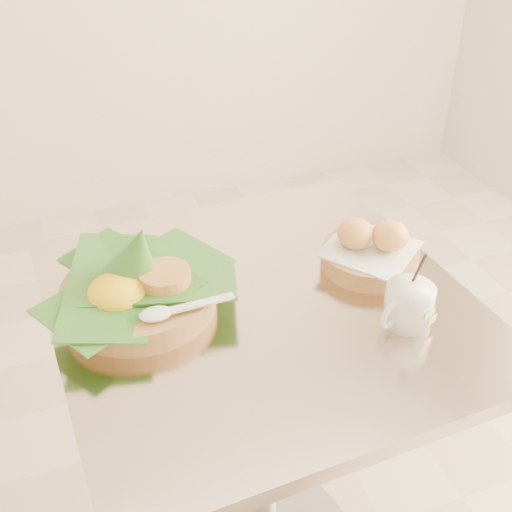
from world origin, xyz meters
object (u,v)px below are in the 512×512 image
object	(u,v)px
coffee_mug	(408,304)
bread_basket	(370,250)
cafe_table	(261,392)
rice_basket	(138,286)

from	to	relation	value
coffee_mug	bread_basket	bearing A→B (deg)	82.54
coffee_mug	cafe_table	bearing A→B (deg)	147.11
rice_basket	bread_basket	size ratio (longest dim) A/B	1.52
rice_basket	cafe_table	bearing A→B (deg)	-16.62
cafe_table	rice_basket	bearing A→B (deg)	163.38
bread_basket	coffee_mug	xyz separation A→B (m)	(-0.02, -0.17, 0.00)
cafe_table	bread_basket	xyz separation A→B (m)	(0.23, 0.03, 0.25)
rice_basket	bread_basket	world-z (taller)	rice_basket
bread_basket	cafe_table	bearing A→B (deg)	-171.41
cafe_table	coffee_mug	world-z (taller)	coffee_mug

